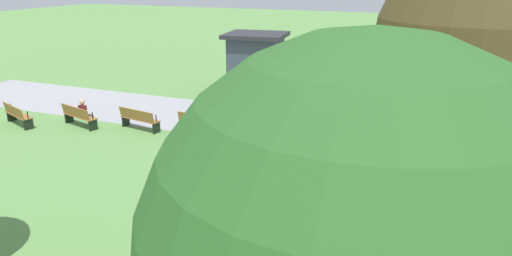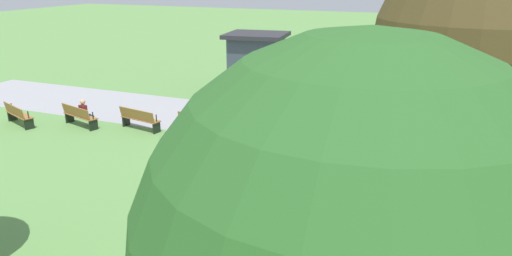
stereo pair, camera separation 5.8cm
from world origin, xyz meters
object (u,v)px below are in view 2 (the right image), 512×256
Objects in this scene: bench_3 at (200,123)px; kiosk at (257,63)px; bench_0 at (18,114)px; bench_5 at (331,141)px; bench_1 at (79,115)px; bench_2 at (139,118)px; bench_6 at (407,154)px; tree_1 at (356,256)px; person_seated at (86,112)px; lamp_post at (377,71)px; tree_2 at (475,47)px; bench_4 at (263,131)px; bench_7 at (494,173)px.

kiosk is (-0.51, 6.99, 1.13)m from bench_3.
bench_3 is 0.57× the size of kiosk.
bench_5 is at bearing 29.08° from bench_0.
bench_1 is 2.61m from bench_2.
tree_1 is at bearing -98.34° from bench_6.
bench_6 is at bearing -13.20° from bench_5.
bench_2 is 0.33× the size of tree_1.
bench_1 is 5.21m from bench_3.
lamp_post reaches higher than person_seated.
bench_5 is at bearing 104.40° from tree_1.
bench_6 is at bearing 18.51° from bench_1.
bench_5 is 0.28× the size of tree_2.
bench_4 is 4.62m from lamp_post.
bench_4 is 0.56× the size of kiosk.
bench_4 is at bearing 164.15° from bench_6.
lamp_post is (1.28, 0.70, 2.43)m from bench_5.
bench_3 is 14.75m from tree_1.
tree_1 is at bearing -11.18° from bench_0.
bench_1 is 15.45m from bench_7.
bench_3 and bench_6 have the same top height.
bench_0 is 1.58× the size of person_seated.
bench_5 is 5.21m from bench_7.
bench_6 is at bearing 2.66° from bench_3.
kiosk reaches higher than bench_0.
bench_7 is (10.33, -0.95, 0.00)m from bench_3.
bench_4 and bench_5 have the same top height.
lamp_post is at bearing 130.28° from bench_6.
lamp_post is (-1.75, 12.51, -0.76)m from tree_1.
bench_3 is at bearing 18.49° from bench_2.
bench_4 is 1.54× the size of person_seated.
bench_1 is at bearing 163.68° from tree_2.
bench_5 is 0.99× the size of bench_6.
kiosk is (7.08, 8.76, 1.13)m from bench_0.
bench_6 is (5.19, -0.48, 0.00)m from bench_4.
bench_7 is 0.58× the size of kiosk.
person_seated is (-15.15, 0.06, 0.16)m from bench_7.
lamp_post reaches higher than bench_7.
bench_0 is at bearing 174.68° from bench_6.
bench_7 is (12.91, -0.59, 0.00)m from bench_2.
lamp_post is (-2.72, 5.85, -1.81)m from tree_2.
bench_0 is 1.00× the size of bench_6.
tree_2 reaches higher than kiosk.
tree_2 is at bearing -57.43° from bench_5.
tree_2 is 2.07× the size of kiosk.
bench_0 is 0.45× the size of lamp_post.
kiosk is (-8.30, 7.34, 1.13)m from bench_6.
bench_3 and bench_4 have the same top height.
bench_4 is at bearing 31.71° from bench_0.
bench_1 is 0.45× the size of lamp_post.
bench_1 is at bearing 164.12° from bench_7.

